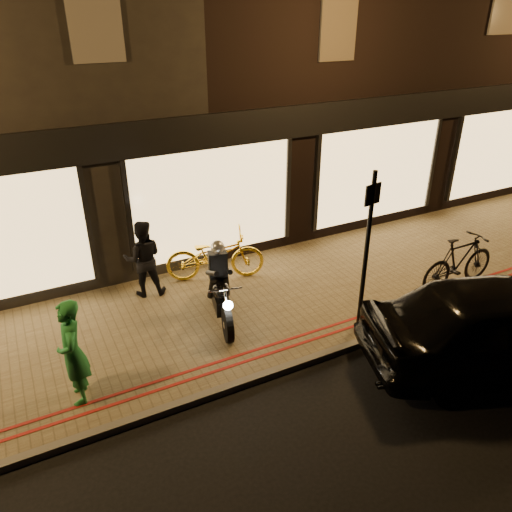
{
  "coord_description": "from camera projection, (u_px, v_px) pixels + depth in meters",
  "views": [
    {
      "loc": [
        -3.8,
        -5.54,
        5.51
      ],
      "look_at": [
        0.12,
        2.13,
        1.1
      ],
      "focal_mm": 35.0,
      "sensor_mm": 36.0,
      "label": 1
    }
  ],
  "objects": [
    {
      "name": "ground",
      "position": [
        307.0,
        366.0,
        8.44
      ],
      "size": [
        90.0,
        90.0,
        0.0
      ],
      "primitive_type": "plane",
      "color": "black",
      "rests_on": "ground"
    },
    {
      "name": "sidewalk",
      "position": [
        254.0,
        306.0,
        10.0
      ],
      "size": [
        50.0,
        4.0,
        0.12
      ],
      "primitive_type": "cube",
      "color": "#746548",
      "rests_on": "ground"
    },
    {
      "name": "kerb_stone",
      "position": [
        306.0,
        362.0,
        8.45
      ],
      "size": [
        50.0,
        0.14,
        0.12
      ],
      "primitive_type": "cube",
      "color": "#59544C",
      "rests_on": "ground"
    },
    {
      "name": "red_kerb_lines",
      "position": [
        291.0,
        343.0,
        8.82
      ],
      "size": [
        50.0,
        0.26,
        0.01
      ],
      "color": "maroon",
      "rests_on": "sidewalk"
    },
    {
      "name": "building_row",
      "position": [
        138.0,
        53.0,
        13.63
      ],
      "size": [
        48.0,
        10.11,
        8.5
      ],
      "color": "black",
      "rests_on": "ground"
    },
    {
      "name": "motorcycle",
      "position": [
        220.0,
        291.0,
        9.22
      ],
      "size": [
        0.74,
        1.92,
        1.59
      ],
      "rotation": [
        0.0,
        0.0,
        -0.23
      ],
      "color": "black",
      "rests_on": "sidewalk"
    },
    {
      "name": "sign_post",
      "position": [
        367.0,
        246.0,
        8.49
      ],
      "size": [
        0.35,
        0.1,
        3.0
      ],
      "rotation": [
        0.0,
        0.0,
        0.19
      ],
      "color": "black",
      "rests_on": "sidewalk"
    },
    {
      "name": "bicycle_gold",
      "position": [
        215.0,
        255.0,
        10.65
      ],
      "size": [
        2.22,
        1.36,
        1.1
      ],
      "primitive_type": "imported",
      "rotation": [
        0.0,
        0.0,
        1.24
      ],
      "color": "yellow",
      "rests_on": "sidewalk"
    },
    {
      "name": "bicycle_dark",
      "position": [
        459.0,
        262.0,
        10.3
      ],
      "size": [
        1.95,
        0.57,
        1.17
      ],
      "primitive_type": "imported",
      "rotation": [
        0.0,
        0.0,
        1.58
      ],
      "color": "black",
      "rests_on": "sidewalk"
    },
    {
      "name": "person_green",
      "position": [
        73.0,
        353.0,
        7.22
      ],
      "size": [
        0.47,
        0.66,
        1.7
      ],
      "primitive_type": "imported",
      "rotation": [
        0.0,
        0.0,
        -1.67
      ],
      "color": "#1E7332",
      "rests_on": "sidewalk"
    },
    {
      "name": "person_dark",
      "position": [
        143.0,
        259.0,
        9.96
      ],
      "size": [
        0.91,
        0.78,
        1.61
      ],
      "primitive_type": "imported",
      "rotation": [
        0.0,
        0.0,
        2.9
      ],
      "color": "black",
      "rests_on": "sidewalk"
    },
    {
      "name": "parked_car",
      "position": [
        506.0,
        325.0,
        8.14
      ],
      "size": [
        5.03,
        3.23,
        1.59
      ],
      "primitive_type": "imported",
      "rotation": [
        0.0,
        0.0,
        1.26
      ],
      "color": "black",
      "rests_on": "ground"
    }
  ]
}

